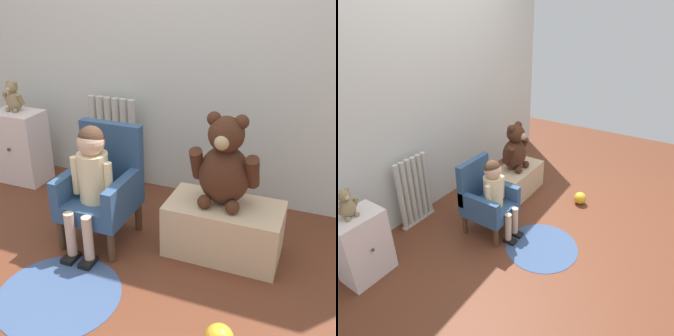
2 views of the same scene
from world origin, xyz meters
The scene contains 10 objects.
ground_plane centered at (0.00, 0.00, 0.00)m, with size 6.00×6.00×0.00m, color brown.
back_wall centered at (0.00, 1.30, 1.20)m, with size 3.80×0.05×2.40m, color silver.
radiator centered at (-0.51, 1.18, 0.33)m, with size 0.37×0.05×0.67m.
small_dresser centered at (-1.19, 0.99, 0.27)m, with size 0.35×0.27×0.54m.
child_armchair centered at (-0.24, 0.56, 0.32)m, with size 0.39×0.41×0.68m.
child_figure centered at (-0.24, 0.44, 0.47)m, with size 0.25×0.35×0.72m.
low_bench centered at (0.47, 0.65, 0.15)m, with size 0.63×0.34×0.31m, color #CDAE87.
large_teddy_bear centered at (0.45, 0.67, 0.53)m, with size 0.37×0.26×0.51m.
small_teddy_bear centered at (-1.20, 1.01, 0.64)m, with size 0.16×0.11×0.22m.
floor_rug centered at (-0.19, 0.00, 0.00)m, with size 0.62×0.62×0.01m, color #384F78.
Camera 1 is at (0.91, -1.31, 1.45)m, focal length 45.00 mm.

